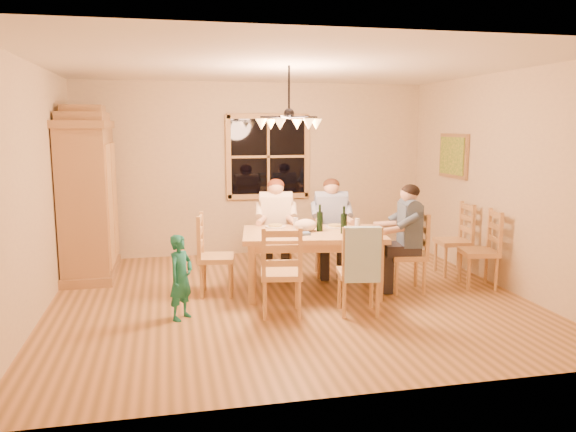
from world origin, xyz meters
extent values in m
plane|color=olive|center=(0.00, 0.00, 0.00)|extent=(5.50, 5.50, 0.00)
cube|color=white|center=(0.00, 0.00, 2.70)|extent=(5.50, 5.00, 0.02)
cube|color=beige|center=(0.00, 2.50, 1.35)|extent=(5.50, 0.02, 2.70)
cube|color=beige|center=(-2.75, 0.00, 1.35)|extent=(0.02, 5.00, 2.70)
cube|color=beige|center=(2.75, 0.00, 1.35)|extent=(0.02, 5.00, 2.70)
cube|color=black|center=(0.20, 2.48, 1.55)|extent=(1.20, 0.03, 1.20)
cube|color=tan|center=(0.20, 2.46, 1.55)|extent=(1.30, 0.06, 1.30)
cube|color=olive|center=(2.72, 1.20, 1.60)|extent=(0.04, 0.78, 0.64)
cube|color=#1E6B2D|center=(2.69, 1.20, 1.60)|extent=(0.02, 0.68, 0.54)
cylinder|color=black|center=(0.00, 0.00, 2.44)|extent=(0.02, 0.02, 0.53)
sphere|color=black|center=(0.00, 0.00, 2.17)|extent=(0.12, 0.12, 0.12)
cylinder|color=black|center=(0.16, 0.00, 2.13)|extent=(0.34, 0.02, 0.02)
cone|color=#FFB259|center=(0.32, 0.00, 2.05)|extent=(0.13, 0.13, 0.12)
cylinder|color=black|center=(0.08, 0.14, 2.13)|extent=(0.19, 0.31, 0.02)
cone|color=#FFB259|center=(0.16, 0.28, 2.05)|extent=(0.13, 0.13, 0.12)
cylinder|color=black|center=(-0.08, 0.14, 2.13)|extent=(0.19, 0.31, 0.02)
cone|color=#FFB259|center=(-0.16, 0.28, 2.05)|extent=(0.13, 0.13, 0.12)
cylinder|color=black|center=(-0.16, 0.00, 2.13)|extent=(0.34, 0.02, 0.02)
cone|color=#FFB259|center=(-0.32, 0.00, 2.05)|extent=(0.13, 0.13, 0.12)
cylinder|color=black|center=(-0.08, -0.14, 2.13)|extent=(0.19, 0.31, 0.02)
cone|color=#FFB259|center=(-0.16, -0.28, 2.05)|extent=(0.13, 0.13, 0.12)
cylinder|color=black|center=(0.08, -0.14, 2.13)|extent=(0.19, 0.31, 0.02)
cone|color=#FFB259|center=(0.16, -0.28, 2.05)|extent=(0.13, 0.13, 0.12)
cube|color=olive|center=(-2.43, 1.60, 1.00)|extent=(0.60, 1.30, 2.00)
cube|color=olive|center=(-2.43, 1.60, 2.05)|extent=(0.66, 1.40, 0.10)
cube|color=olive|center=(-2.43, 1.60, 2.15)|extent=(0.58, 1.00, 0.12)
cube|color=olive|center=(-2.43, 1.60, 2.25)|extent=(0.52, 0.55, 0.10)
cube|color=tan|center=(-2.12, 1.27, 1.00)|extent=(0.03, 0.55, 1.60)
cube|color=tan|center=(-2.12, 1.93, 1.00)|extent=(0.03, 0.55, 1.60)
cube|color=olive|center=(-2.43, 1.60, 0.06)|extent=(0.66, 1.40, 0.12)
cube|color=tan|center=(0.33, 0.16, 0.73)|extent=(1.82, 1.28, 0.06)
cube|color=tan|center=(0.33, 0.16, 0.65)|extent=(1.65, 1.11, 0.10)
cylinder|color=tan|center=(-0.46, -0.13, 0.35)|extent=(0.09, 0.09, 0.70)
cylinder|color=tan|center=(1.00, -0.36, 0.35)|extent=(0.09, 0.09, 0.70)
cylinder|color=tan|center=(-0.33, 0.69, 0.35)|extent=(0.09, 0.09, 0.70)
cylinder|color=tan|center=(1.13, 0.45, 0.35)|extent=(0.09, 0.09, 0.70)
cube|color=tan|center=(0.04, 1.01, 0.45)|extent=(0.50, 0.48, 0.06)
cube|color=tan|center=(0.04, 1.01, 0.72)|extent=(0.38, 0.11, 0.54)
cube|color=tan|center=(0.78, 0.90, 0.45)|extent=(0.50, 0.48, 0.06)
cube|color=tan|center=(0.78, 0.90, 0.72)|extent=(0.38, 0.11, 0.54)
cube|color=tan|center=(-0.21, -0.56, 0.45)|extent=(0.50, 0.48, 0.06)
cube|color=tan|center=(-0.21, -0.56, 0.72)|extent=(0.38, 0.11, 0.54)
cube|color=tan|center=(0.62, -0.69, 0.45)|extent=(0.50, 0.48, 0.06)
cube|color=tan|center=(0.62, -0.69, 0.72)|extent=(0.38, 0.11, 0.54)
cube|color=tan|center=(-0.82, 0.34, 0.45)|extent=(0.48, 0.50, 0.06)
cube|color=tan|center=(-0.82, 0.34, 0.72)|extent=(0.11, 0.38, 0.54)
cube|color=tan|center=(1.49, -0.02, 0.45)|extent=(0.48, 0.50, 0.06)
cube|color=tan|center=(1.49, -0.02, 0.72)|extent=(0.11, 0.38, 0.54)
cube|color=beige|center=(0.04, 1.01, 0.84)|extent=(0.43, 0.28, 0.52)
cube|color=#262328|center=(0.04, 1.01, 0.53)|extent=(0.44, 0.47, 0.14)
sphere|color=tan|center=(0.04, 1.01, 1.22)|extent=(0.21, 0.21, 0.21)
ellipsoid|color=#592614|center=(0.04, 1.01, 1.25)|extent=(0.22, 0.22, 0.17)
cube|color=#314B89|center=(0.78, 0.90, 0.84)|extent=(0.43, 0.28, 0.52)
cube|color=#262328|center=(0.78, 0.90, 0.53)|extent=(0.44, 0.47, 0.14)
sphere|color=tan|center=(0.78, 0.90, 1.22)|extent=(0.21, 0.21, 0.21)
ellipsoid|color=#381E11|center=(0.78, 0.90, 1.25)|extent=(0.22, 0.22, 0.17)
cube|color=#43546B|center=(1.49, -0.02, 0.84)|extent=(0.28, 0.43, 0.52)
cube|color=#262328|center=(1.49, -0.02, 0.53)|extent=(0.47, 0.44, 0.14)
sphere|color=tan|center=(1.49, -0.02, 1.22)|extent=(0.21, 0.21, 0.21)
ellipsoid|color=black|center=(1.49, -0.02, 1.25)|extent=(0.22, 0.22, 0.17)
cube|color=#9EC9D6|center=(0.60, -0.88, 0.70)|extent=(0.39, 0.16, 0.58)
cylinder|color=black|center=(0.42, 0.18, 0.93)|extent=(0.08, 0.08, 0.33)
cylinder|color=black|center=(0.67, -0.01, 0.93)|extent=(0.08, 0.08, 0.33)
cylinder|color=white|center=(-0.06, 0.55, 0.77)|extent=(0.26, 0.26, 0.02)
cylinder|color=white|center=(0.69, 0.39, 0.77)|extent=(0.26, 0.26, 0.02)
cylinder|color=white|center=(0.96, 0.10, 0.77)|extent=(0.26, 0.26, 0.02)
cylinder|color=silver|center=(0.18, 0.41, 0.83)|extent=(0.06, 0.06, 0.14)
cylinder|color=silver|center=(0.91, 0.20, 0.83)|extent=(0.06, 0.06, 0.14)
ellipsoid|color=#BFBA7F|center=(0.85, -0.17, 0.82)|extent=(0.20, 0.20, 0.11)
cube|color=#4A6288|center=(0.16, 0.01, 0.78)|extent=(0.20, 0.17, 0.03)
ellipsoid|color=beige|center=(0.25, 0.21, 0.84)|extent=(0.28, 0.22, 0.15)
imported|color=#187061|center=(-1.27, -0.47, 0.45)|extent=(0.38, 0.39, 0.91)
cube|color=tan|center=(2.45, -0.04, 0.45)|extent=(0.50, 0.52, 0.06)
cube|color=tan|center=(2.45, -0.04, 0.72)|extent=(0.13, 0.38, 0.54)
cube|color=tan|center=(2.45, 0.62, 0.45)|extent=(0.46, 0.48, 0.06)
cube|color=tan|center=(2.45, 0.62, 0.72)|extent=(0.08, 0.38, 0.54)
camera|label=1|loc=(-1.38, -6.31, 2.03)|focal=35.00mm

